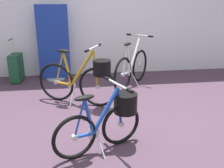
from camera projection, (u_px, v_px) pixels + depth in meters
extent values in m
plane|color=#473342|center=(125.00, 128.00, 3.37)|extent=(6.85, 6.85, 0.00)
cylinder|color=#B7B7BC|center=(56.00, 78.00, 5.29)|extent=(0.36, 0.36, 0.02)
cube|color=navy|center=(53.00, 43.00, 5.05)|extent=(0.60, 0.02, 1.42)
torus|color=black|center=(121.00, 124.00, 2.96)|extent=(0.46, 0.23, 0.49)
cylinder|color=#B7B7BC|center=(121.00, 124.00, 2.96)|extent=(0.07, 0.07, 0.06)
torus|color=black|center=(75.00, 137.00, 2.69)|extent=(0.46, 0.23, 0.49)
cylinder|color=#B7B7BC|center=(75.00, 137.00, 2.69)|extent=(0.07, 0.07, 0.06)
cylinder|color=#1947B2|center=(84.00, 135.00, 2.74)|extent=(0.21, 0.12, 0.05)
cylinder|color=#1947B2|center=(106.00, 111.00, 2.79)|extent=(0.33, 0.17, 0.48)
cylinder|color=#1947B2|center=(89.00, 117.00, 2.71)|extent=(0.13, 0.08, 0.41)
cylinder|color=#1947B2|center=(84.00, 135.00, 2.74)|extent=(0.21, 0.11, 0.04)
cylinder|color=#1947B2|center=(119.00, 107.00, 2.88)|extent=(0.08, 0.06, 0.44)
cylinder|color=#1947B2|center=(79.00, 119.00, 2.65)|extent=(0.14, 0.08, 0.40)
ellipsoid|color=black|center=(84.00, 98.00, 2.61)|extent=(0.24, 0.17, 0.05)
cylinder|color=#B7B7BC|center=(118.00, 86.00, 2.79)|extent=(0.03, 0.03, 0.04)
cylinder|color=#B7B7BC|center=(118.00, 84.00, 2.78)|extent=(0.20, 0.41, 0.03)
cylinder|color=black|center=(130.00, 91.00, 2.60)|extent=(0.07, 0.10, 0.04)
cylinder|color=black|center=(107.00, 79.00, 2.96)|extent=(0.07, 0.10, 0.04)
cylinder|color=#B7B7BC|center=(93.00, 133.00, 2.79)|extent=(0.13, 0.07, 0.14)
cylinder|color=#B7B7BC|center=(101.00, 146.00, 2.78)|extent=(0.09, 0.18, 0.23)
cylinder|color=black|center=(126.00, 103.00, 2.91)|extent=(0.34, 0.34, 0.22)
torus|color=black|center=(140.00, 66.00, 5.10)|extent=(0.40, 0.51, 0.61)
cylinder|color=#B7B7BC|center=(140.00, 66.00, 5.10)|extent=(0.08, 0.08, 0.06)
torus|color=black|center=(123.00, 75.00, 4.53)|extent=(0.40, 0.51, 0.61)
cylinder|color=#B7B7BC|center=(123.00, 75.00, 4.53)|extent=(0.08, 0.08, 0.06)
cylinder|color=silver|center=(126.00, 73.00, 4.64)|extent=(0.19, 0.23, 0.05)
cylinder|color=silver|center=(135.00, 54.00, 4.81)|extent=(0.29, 0.35, 0.59)
cylinder|color=silver|center=(129.00, 59.00, 4.62)|extent=(0.12, 0.14, 0.51)
cylinder|color=silver|center=(126.00, 73.00, 4.64)|extent=(0.18, 0.23, 0.04)
cylinder|color=silver|center=(140.00, 52.00, 4.98)|extent=(0.07, 0.08, 0.55)
cylinder|color=silver|center=(125.00, 60.00, 4.51)|extent=(0.12, 0.15, 0.49)
ellipsoid|color=black|center=(127.00, 44.00, 4.48)|extent=(0.21, 0.23, 0.05)
cylinder|color=#B7B7BC|center=(140.00, 37.00, 4.86)|extent=(0.03, 0.03, 0.04)
cylinder|color=#B7B7BC|center=(140.00, 35.00, 4.86)|extent=(0.36, 0.29, 0.03)
cylinder|color=black|center=(151.00, 36.00, 4.75)|extent=(0.09, 0.08, 0.04)
cylinder|color=black|center=(129.00, 35.00, 4.96)|extent=(0.09, 0.08, 0.04)
cylinder|color=#B7B7BC|center=(130.00, 72.00, 4.75)|extent=(0.10, 0.12, 0.14)
cylinder|color=#B7B7BC|center=(135.00, 80.00, 4.80)|extent=(0.16, 0.13, 0.28)
torus|color=black|center=(98.00, 87.00, 3.93)|extent=(0.56, 0.31, 0.61)
cylinder|color=#B7B7BC|center=(98.00, 87.00, 3.93)|extent=(0.08, 0.07, 0.06)
torus|color=black|center=(56.00, 82.00, 4.15)|extent=(0.56, 0.31, 0.61)
cylinder|color=#B7B7BC|center=(56.00, 82.00, 4.15)|extent=(0.08, 0.07, 0.06)
cylinder|color=#BF8C14|center=(64.00, 83.00, 4.11)|extent=(0.26, 0.15, 0.05)
cylinder|color=#BF8C14|center=(82.00, 68.00, 3.92)|extent=(0.39, 0.23, 0.59)
cylinder|color=#BF8C14|center=(67.00, 69.00, 4.01)|extent=(0.15, 0.10, 0.51)
cylinder|color=#BF8C14|center=(64.00, 83.00, 4.11)|extent=(0.25, 0.14, 0.04)
cylinder|color=#BF8C14|center=(96.00, 69.00, 3.85)|extent=(0.09, 0.06, 0.55)
cylinder|color=#BF8C14|center=(60.00, 68.00, 4.05)|extent=(0.17, 0.10, 0.50)
ellipsoid|color=black|center=(63.00, 51.00, 3.94)|extent=(0.24, 0.18, 0.05)
cylinder|color=#B7B7BC|center=(93.00, 49.00, 3.76)|extent=(0.03, 0.03, 0.04)
cylinder|color=#B7B7BC|center=(93.00, 48.00, 3.75)|extent=(0.22, 0.40, 0.03)
cylinder|color=black|center=(87.00, 51.00, 3.56)|extent=(0.07, 0.10, 0.04)
cylinder|color=black|center=(99.00, 45.00, 3.95)|extent=(0.07, 0.10, 0.04)
cylinder|color=#B7B7BC|center=(72.00, 85.00, 4.07)|extent=(0.13, 0.08, 0.14)
cylinder|color=#B7B7BC|center=(72.00, 97.00, 4.03)|extent=(0.10, 0.18, 0.28)
cylinder|color=black|center=(102.00, 68.00, 3.81)|extent=(0.35, 0.35, 0.22)
cube|color=#19472D|center=(16.00, 68.00, 5.05)|extent=(0.22, 0.38, 0.52)
cylinder|color=#B7B7BC|center=(9.00, 48.00, 4.81)|extent=(0.02, 0.02, 0.28)
cylinder|color=#B7B7BC|center=(13.00, 46.00, 5.02)|extent=(0.02, 0.02, 0.28)
cylinder|color=#19472D|center=(10.00, 39.00, 4.87)|extent=(0.05, 0.23, 0.02)
cylinder|color=black|center=(19.00, 83.00, 5.01)|extent=(0.04, 0.02, 0.04)
cylinder|color=black|center=(23.00, 78.00, 5.25)|extent=(0.04, 0.02, 0.04)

